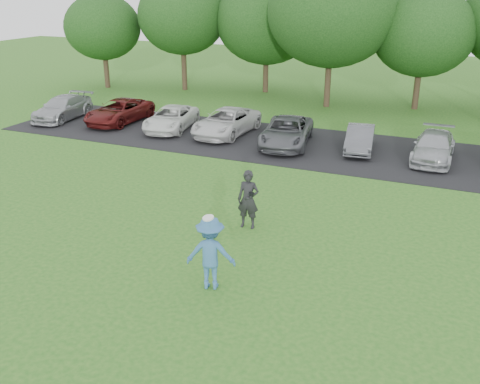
# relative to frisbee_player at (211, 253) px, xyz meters

# --- Properties ---
(ground) EXTENTS (100.00, 100.00, 0.00)m
(ground) POSITION_rel_frisbee_player_xyz_m (-0.57, -0.34, -0.94)
(ground) COLOR #25631C
(ground) RESTS_ON ground
(parking_lot) EXTENTS (32.00, 6.50, 0.03)m
(parking_lot) POSITION_rel_frisbee_player_xyz_m (-0.57, 12.66, -0.93)
(parking_lot) COLOR black
(parking_lot) RESTS_ON ground
(frisbee_player) EXTENTS (1.36, 1.01, 2.07)m
(frisbee_player) POSITION_rel_frisbee_player_xyz_m (0.00, 0.00, 0.00)
(frisbee_player) COLOR teal
(frisbee_player) RESTS_ON ground
(camera_bystander) EXTENTS (0.71, 0.50, 1.83)m
(camera_bystander) POSITION_rel_frisbee_player_xyz_m (-0.47, 3.58, -0.03)
(camera_bystander) COLOR black
(camera_bystander) RESTS_ON ground
(parked_cars) EXTENTS (30.87, 5.24, 1.25)m
(parked_cars) POSITION_rel_frisbee_player_xyz_m (-1.94, 12.72, -0.31)
(parked_cars) COLOR #A2A5A9
(parked_cars) RESTS_ON parking_lot
(tree_row) EXTENTS (42.39, 9.85, 8.64)m
(tree_row) POSITION_rel_frisbee_player_xyz_m (0.94, 22.42, 3.97)
(tree_row) COLOR #38281C
(tree_row) RESTS_ON ground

